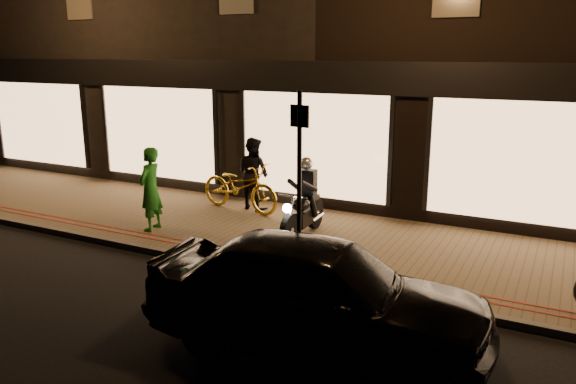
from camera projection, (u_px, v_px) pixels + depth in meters
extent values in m
plane|color=black|center=(218.00, 268.00, 9.86)|extent=(90.00, 90.00, 0.00)
cube|color=brown|center=(273.00, 233.00, 11.57)|extent=(50.00, 4.00, 0.12)
cube|color=#59544C|center=(220.00, 264.00, 9.88)|extent=(50.00, 0.14, 0.12)
cube|color=maroon|center=(232.00, 254.00, 10.21)|extent=(50.00, 0.06, 0.01)
cube|color=maroon|center=(238.00, 250.00, 10.39)|extent=(50.00, 0.06, 0.01)
cube|color=black|center=(217.00, 35.00, 19.25)|extent=(12.00, 10.00, 8.50)
cube|color=black|center=(314.00, 77.00, 12.50)|extent=(48.00, 0.12, 0.70)
cube|color=#FFBD7F|center=(41.00, 123.00, 16.85)|extent=(3.60, 0.06, 2.38)
cube|color=#FFBD7F|center=(159.00, 133.00, 14.86)|extent=(3.60, 0.06, 2.38)
cube|color=#FFBD7F|center=(313.00, 145.00, 12.87)|extent=(3.60, 0.06, 2.38)
cube|color=#FFBD7F|center=(524.00, 163.00, 10.87)|extent=(3.60, 0.06, 2.38)
cylinder|color=black|center=(289.00, 231.00, 10.51)|extent=(0.15, 0.64, 0.64)
cylinder|color=black|center=(315.00, 213.00, 11.66)|extent=(0.15, 0.64, 0.64)
cylinder|color=silver|center=(289.00, 231.00, 10.51)|extent=(0.15, 0.15, 0.14)
cylinder|color=silver|center=(315.00, 213.00, 11.66)|extent=(0.15, 0.15, 0.14)
cube|color=black|center=(304.00, 217.00, 11.11)|extent=(0.29, 0.71, 0.30)
ellipsoid|color=black|center=(301.00, 204.00, 10.92)|extent=(0.35, 0.52, 0.29)
cube|color=black|center=(310.00, 199.00, 11.30)|extent=(0.24, 0.56, 0.09)
cylinder|color=silver|center=(292.00, 196.00, 10.49)|extent=(0.60, 0.06, 0.03)
cylinder|color=silver|center=(290.00, 215.00, 10.48)|extent=(0.06, 0.33, 0.71)
sphere|color=white|center=(287.00, 208.00, 10.32)|extent=(0.18, 0.18, 0.17)
cylinder|color=silver|center=(318.00, 218.00, 11.49)|extent=(0.09, 0.55, 0.07)
cube|color=black|center=(307.00, 183.00, 11.10)|extent=(0.35, 0.23, 0.55)
sphere|color=silver|center=(306.00, 163.00, 10.95)|extent=(0.27, 0.27, 0.26)
cylinder|color=black|center=(293.00, 184.00, 10.88)|extent=(0.20, 0.61, 0.34)
cylinder|color=black|center=(309.00, 186.00, 10.75)|extent=(0.15, 0.61, 0.34)
cylinder|color=black|center=(300.00, 205.00, 11.23)|extent=(0.21, 0.29, 0.46)
cylinder|color=black|center=(313.00, 206.00, 11.12)|extent=(0.19, 0.29, 0.46)
cylinder|color=black|center=(299.00, 185.00, 9.03)|extent=(0.09, 0.09, 3.00)
cube|color=black|center=(300.00, 116.00, 8.77)|extent=(0.35, 0.09, 0.35)
imported|color=gold|center=(240.00, 186.00, 12.89)|extent=(2.26, 1.08, 1.14)
imported|color=#227F22|center=(150.00, 189.00, 11.42)|extent=(0.49, 0.68, 1.72)
imported|color=black|center=(253.00, 173.00, 12.99)|extent=(0.96, 0.84, 1.68)
imported|color=black|center=(317.00, 293.00, 7.07)|extent=(4.53, 2.16, 1.50)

